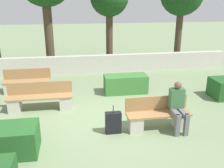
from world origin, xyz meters
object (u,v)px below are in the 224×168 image
(bench_left_side, at_px, (40,99))
(suitcase, at_px, (113,123))
(bench_front, at_px, (158,117))
(bench_right_side, at_px, (27,84))
(person_seated_man, at_px, (178,104))

(bench_left_side, height_order, suitcase, bench_left_side)
(bench_front, bearing_deg, bench_right_side, 138.69)
(bench_right_side, distance_m, person_seated_man, 5.75)
(bench_front, height_order, person_seated_man, person_seated_man)
(person_seated_man, bearing_deg, suitcase, 177.36)
(bench_front, distance_m, person_seated_man, 0.64)
(bench_right_side, xyz_separation_m, suitcase, (2.72, -3.54, -0.03))
(bench_right_side, distance_m, suitcase, 4.46)
(bench_left_side, bearing_deg, person_seated_man, -18.09)
(bench_right_side, height_order, person_seated_man, person_seated_man)
(bench_front, xyz_separation_m, bench_right_side, (-3.96, 3.48, 0.00))
(bench_left_side, xyz_separation_m, person_seated_man, (3.78, -1.91, 0.39))
(bench_left_side, height_order, person_seated_man, person_seated_man)
(bench_left_side, xyz_separation_m, suitcase, (2.06, -1.83, -0.05))
(person_seated_man, relative_size, suitcase, 1.68)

